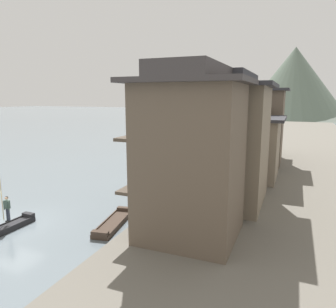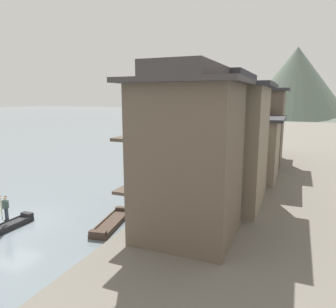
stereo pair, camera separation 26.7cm
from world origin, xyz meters
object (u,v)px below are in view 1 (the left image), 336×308
at_px(boatman_person, 7,206).
at_px(house_waterfront_tall, 244,144).
at_px(boat_midriver_drifting, 241,135).
at_px(boat_moored_nearest, 170,138).
at_px(house_waterfront_nearest, 191,155).
at_px(house_waterfront_second, 224,140).
at_px(boat_upstream_distant, 170,184).
at_px(boat_moored_second, 229,146).
at_px(house_waterfront_far, 252,120).
at_px(boat_midriver_upstream, 113,223).
at_px(house_waterfront_narrow, 254,124).
at_px(boat_crossing_west, 190,170).
at_px(boat_moored_far, 204,161).
at_px(boat_moored_third, 184,141).

distance_m(boatman_person, house_waterfront_tall, 19.59).
height_order(boatman_person, house_waterfront_tall, house_waterfront_tall).
relative_size(boatman_person, boat_midriver_drifting, 0.58).
bearing_deg(boat_moored_nearest, house_waterfront_nearest, -66.74).
distance_m(house_waterfront_second, house_waterfront_tall, 7.71).
bearing_deg(boat_upstream_distant, boat_midriver_drifting, 90.15).
xyz_separation_m(boat_moored_second, house_waterfront_far, (4.62, -9.35, 5.03)).
relative_size(boat_midriver_upstream, house_waterfront_second, 0.51).
bearing_deg(house_waterfront_narrow, boat_moored_second, 110.54).
height_order(boat_moored_second, house_waterfront_narrow, house_waterfront_narrow).
bearing_deg(boat_moored_nearest, house_waterfront_second, -62.74).
distance_m(boatman_person, house_waterfront_far, 29.61).
xyz_separation_m(boat_moored_nearest, boat_moored_second, (12.88, -6.44, -0.01)).
bearing_deg(house_waterfront_far, house_waterfront_narrow, -80.70).
xyz_separation_m(boat_moored_second, house_waterfront_nearest, (4.91, -34.93, 5.03)).
bearing_deg(boat_crossing_west, boat_upstream_distant, -89.62).
relative_size(boat_midriver_upstream, house_waterfront_tall, 0.63).
distance_m(boat_moored_far, house_waterfront_far, 8.09).
relative_size(boatman_person, boat_midriver_upstream, 0.68).
bearing_deg(boat_midriver_drifting, boat_moored_second, -87.27).
relative_size(boatman_person, boat_upstream_distant, 0.65).
distance_m(boat_midriver_drifting, house_waterfront_tall, 38.51).
relative_size(boat_moored_second, boat_midriver_drifting, 1.09).
bearing_deg(house_waterfront_nearest, boatman_person, -171.18).
bearing_deg(house_waterfront_nearest, house_waterfront_far, 90.64).
height_order(boat_moored_third, boat_moored_far, boat_moored_far).
xyz_separation_m(boat_moored_third, boat_upstream_distant, (7.83, -26.35, -0.13)).
bearing_deg(house_waterfront_narrow, boat_moored_third, 129.09).
distance_m(boat_midriver_upstream, house_waterfront_nearest, 7.59).
height_order(boatman_person, boat_crossing_west, boatman_person).
distance_m(boat_midriver_drifting, house_waterfront_second, 46.08).
height_order(boat_moored_third, house_waterfront_far, house_waterfront_far).
xyz_separation_m(boat_moored_far, boat_midriver_upstream, (-0.29, -20.18, -0.15)).
relative_size(boat_moored_nearest, house_waterfront_second, 0.52).
bearing_deg(house_waterfront_far, boat_midriver_upstream, -102.16).
bearing_deg(house_waterfront_second, boat_midriver_drifting, 97.58).
relative_size(boat_moored_second, house_waterfront_nearest, 0.66).
bearing_deg(boat_crossing_west, boat_moored_third, 110.91).
relative_size(boat_moored_nearest, boat_crossing_west, 1.04).
xyz_separation_m(boat_midriver_upstream, house_waterfront_far, (5.24, 24.30, 5.05)).
xyz_separation_m(boatman_person, house_waterfront_narrow, (11.74, 22.02, 3.65)).
relative_size(house_waterfront_nearest, house_waterfront_second, 1.00).
height_order(boat_crossing_west, house_waterfront_second, house_waterfront_second).
xyz_separation_m(boat_moored_far, house_waterfront_nearest, (5.23, -21.45, 4.90)).
bearing_deg(boat_crossing_west, house_waterfront_narrow, 26.90).
bearing_deg(house_waterfront_tall, boat_crossing_west, 151.65).
relative_size(boat_midriver_drifting, house_waterfront_far, 0.60).
height_order(boat_midriver_drifting, boat_crossing_west, boat_midriver_drifting).
height_order(boat_moored_second, boat_crossing_west, boat_moored_second).
height_order(boat_midriver_drifting, house_waterfront_narrow, house_waterfront_narrow).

